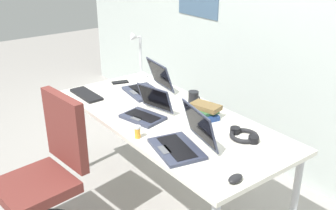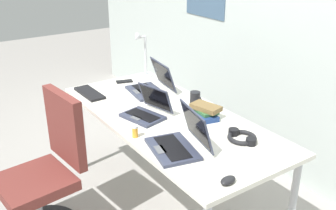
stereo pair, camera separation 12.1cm
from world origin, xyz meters
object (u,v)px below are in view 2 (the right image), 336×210
Objects in this scene: desk_lamp at (142,55)px; book_stack at (205,112)px; coffee_mug at (195,98)px; external_keyboard at (89,93)px; headphones at (242,137)px; laptop_back_right at (180,142)px; pill_bottle at (135,131)px; laptop_near_mouse at (147,111)px; office_chair at (47,180)px; cell_phone at (124,81)px; computer_mouse at (228,180)px; laptop_by_keyboard at (151,86)px.

desk_lamp is 1.75× the size of book_stack.
coffee_mug is (0.73, 0.01, -0.15)m from desk_lamp.
external_keyboard is 1.54× the size of headphones.
coffee_mug is (-0.49, 0.49, -0.00)m from laptop_back_right.
headphones is (0.12, 0.38, -0.03)m from laptop_back_right.
laptop_near_mouse is at bearing 135.40° from pill_bottle.
coffee_mug reaches higher than pill_bottle.
external_keyboard is at bearing 130.27° from office_chair.
cell_phone is 1.31m from headphones.
laptop_back_right is 1.19× the size of external_keyboard.
external_keyboard is 0.34× the size of office_chair.
coffee_mug is at bearing 169.39° from headphones.
computer_mouse is at bearing -16.42° from desk_lamp.
headphones is at bearing -2.69° from book_stack.
desk_lamp reaches higher than cell_phone.
computer_mouse is 0.70m from pill_bottle.
computer_mouse is 0.85× the size of coffee_mug.
pill_bottle is 0.08× the size of office_chair.
cell_phone is 0.59× the size of book_stack.
cell_phone is 1.72× the size of pill_bottle.
cell_phone is at bearing 162.07° from computer_mouse.
laptop_by_keyboard is 1.74× the size of headphones.
laptop_near_mouse reaches higher than external_keyboard.
headphones is (0.61, 0.30, -0.03)m from laptop_near_mouse.
headphones is at bearing -10.61° from coffee_mug.
pill_bottle is 0.54m from book_stack.
laptop_near_mouse is 0.31m from pill_bottle.
computer_mouse is (0.90, -0.08, -0.02)m from laptop_near_mouse.
office_chair is (0.45, -0.53, -0.35)m from external_keyboard.
laptop_by_keyboard reaches higher than computer_mouse.
laptop_near_mouse is 2.89× the size of coffee_mug.
book_stack is at bearing 53.41° from laptop_near_mouse.
desk_lamp is 0.40m from laptop_by_keyboard.
headphones is (1.21, 0.46, 0.01)m from external_keyboard.
cell_phone is (-0.32, -0.07, -0.04)m from laptop_by_keyboard.
laptop_by_keyboard is at bearing 61.17° from external_keyboard.
external_keyboard is 0.96m from book_stack.
laptop_by_keyboard is at bearing 158.08° from laptop_back_right.
pill_bottle is at bearing -127.21° from headphones.
laptop_near_mouse is at bearing 171.09° from laptop_back_right.
headphones is 1.89× the size of coffee_mug.
desk_lamp is at bearing 158.53° from laptop_back_right.
laptop_by_keyboard is 0.41m from coffee_mug.
laptop_near_mouse is (0.72, -0.40, -0.16)m from desk_lamp.
laptop_by_keyboard is 0.99m from headphones.
laptop_by_keyboard is (-0.87, 0.35, -0.00)m from laptop_back_right.
book_stack is (0.61, 0.05, -0.01)m from laptop_by_keyboard.
office_chair is (-0.39, -1.01, -0.38)m from book_stack.
laptop_by_keyboard is 2.74× the size of cell_phone.
laptop_by_keyboard is at bearing 28.48° from cell_phone.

